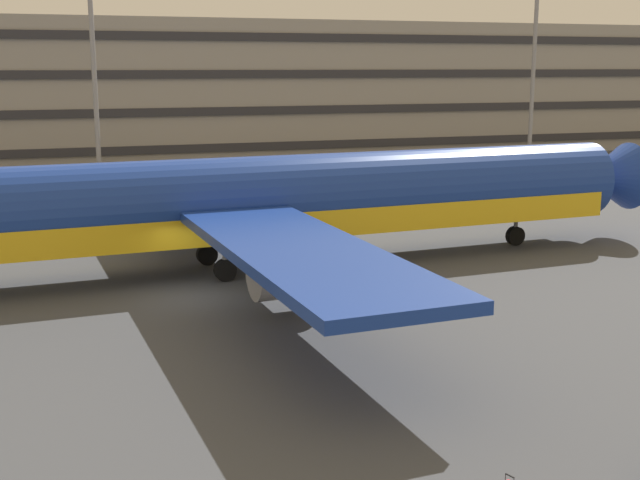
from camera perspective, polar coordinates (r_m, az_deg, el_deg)
The scene contains 4 objects.
ground_plane at distance 31.40m, azimuth -8.46°, elevation -3.89°, with size 600.00×600.00×0.00m, color #424449.
terminal_structure at distance 78.48m, azimuth -14.97°, elevation 9.87°, with size 160.80×15.74×12.44m.
airliner at distance 34.58m, azimuth -5.71°, elevation 2.51°, with size 41.14×33.37×10.10m.
light_mast_center_left at distance 75.63m, azimuth 14.72°, elevation 15.69°, with size 1.80×0.50×24.45m.
Camera 1 is at (-5.09, -29.80, 8.48)m, focal length 46.45 mm.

